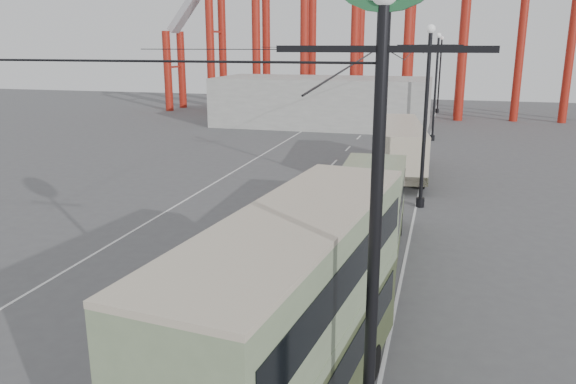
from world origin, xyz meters
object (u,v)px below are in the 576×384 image
(double_decker_bus, at_px, (296,316))
(single_decker_cream, at_px, (399,146))
(lamp_post_near, at_px, (381,80))
(single_decker_green, at_px, (366,217))
(pedestrian, at_px, (311,223))

(double_decker_bus, relative_size, single_decker_cream, 0.86)
(lamp_post_near, xyz_separation_m, double_decker_bus, (-1.79, 1.92, -5.02))
(double_decker_bus, height_order, single_decker_green, double_decker_bus)
(single_decker_cream, distance_m, pedestrian, 14.71)
(pedestrian, bearing_deg, double_decker_bus, 93.54)
(single_decker_green, bearing_deg, double_decker_bus, -92.64)
(double_decker_bus, height_order, pedestrian, double_decker_bus)
(double_decker_bus, relative_size, single_decker_green, 0.83)
(single_decker_green, distance_m, pedestrian, 2.95)
(lamp_post_near, height_order, single_decker_cream, lamp_post_near)
(lamp_post_near, height_order, double_decker_bus, lamp_post_near)
(lamp_post_near, distance_m, single_decker_green, 13.96)
(double_decker_bus, distance_m, single_decker_cream, 26.35)
(single_decker_green, xyz_separation_m, pedestrian, (-2.50, 1.31, -0.86))
(double_decker_bus, relative_size, pedestrian, 4.91)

